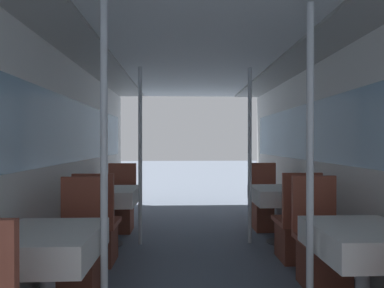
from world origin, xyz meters
TOP-DOWN VIEW (x-y plane):
  - wall_left at (-1.49, 1.93)m, footprint 0.05×6.66m
  - wall_right at (1.49, 1.93)m, footprint 0.05×6.66m
  - ceiling_panel at (0.00, 1.93)m, footprint 2.99×6.66m
  - dining_table_left_0 at (-1.08, 0.86)m, footprint 0.66×0.66m
  - chair_left_far_0 at (-1.08, 1.46)m, footprint 0.42×0.42m
  - support_pole_left_0 at (-0.71, 0.86)m, footprint 0.05×0.05m
  - dining_table_left_1 at (-1.08, 2.67)m, footprint 0.66×0.66m
  - chair_left_near_1 at (-1.08, 2.06)m, footprint 0.42×0.42m
  - chair_left_far_1 at (-1.08, 3.27)m, footprint 0.42×0.42m
  - support_pole_left_1 at (-0.71, 2.67)m, footprint 0.05×0.05m
  - dining_table_right_0 at (1.08, 0.86)m, footprint 0.66×0.66m
  - chair_right_far_0 at (1.08, 1.46)m, footprint 0.42×0.42m
  - support_pole_right_0 at (0.71, 0.86)m, footprint 0.05×0.05m
  - dining_table_right_1 at (1.08, 2.67)m, footprint 0.66×0.66m
  - chair_right_near_1 at (1.08, 2.06)m, footprint 0.42×0.42m
  - chair_right_far_1 at (1.08, 3.27)m, footprint 0.42×0.42m
  - support_pole_right_1 at (0.71, 2.67)m, footprint 0.05×0.05m

SIDE VIEW (x-z plane):
  - chair_left_far_0 at x=-1.08m, z-range -0.20..0.79m
  - chair_left_near_1 at x=-1.08m, z-range -0.20..0.79m
  - chair_left_far_1 at x=-1.08m, z-range -0.20..0.79m
  - chair_right_far_0 at x=1.08m, z-range -0.20..0.79m
  - chair_right_near_1 at x=1.08m, z-range -0.20..0.79m
  - chair_right_far_1 at x=1.08m, z-range -0.20..0.79m
  - dining_table_left_0 at x=-1.08m, z-range 0.24..0.96m
  - dining_table_left_1 at x=-1.08m, z-range 0.24..0.96m
  - dining_table_right_0 at x=1.08m, z-range 0.24..0.96m
  - dining_table_right_1 at x=1.08m, z-range 0.24..0.96m
  - support_pole_left_0 at x=-0.71m, z-range 0.00..2.27m
  - support_pole_left_1 at x=-0.71m, z-range 0.00..2.27m
  - support_pole_right_0 at x=0.71m, z-range 0.00..2.27m
  - support_pole_right_1 at x=0.71m, z-range 0.00..2.27m
  - wall_left at x=-1.49m, z-range 0.05..2.32m
  - wall_right at x=1.49m, z-range 0.05..2.32m
  - ceiling_panel at x=0.00m, z-range 2.28..2.35m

